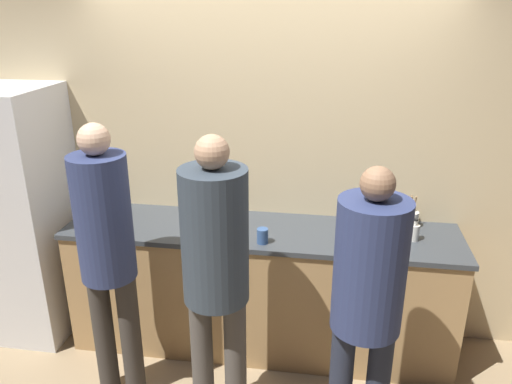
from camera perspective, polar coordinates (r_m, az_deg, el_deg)
The scene contains 11 objects.
ground_plane at distance 3.67m, azimuth -0.38°, elevation -20.03°, with size 14.00×14.00×0.00m, color #9E8460.
wall_back at distance 3.62m, azimuth 1.31°, elevation 3.10°, with size 5.20×0.06×2.60m.
counter at distance 3.68m, azimuth 0.54°, elevation -10.77°, with size 2.71×0.66×0.94m.
refrigerator at distance 4.08m, azimuth -25.64°, elevation -2.37°, with size 0.70×0.70×1.87m.
person_left at distance 3.08m, azimuth -16.70°, elevation -5.96°, with size 0.33×0.33×1.80m.
person_center at distance 2.74m, azimuth -4.65°, elevation -7.97°, with size 0.36×0.36×1.80m.
person_right at distance 2.66m, azimuth 12.64°, elevation -11.10°, with size 0.36×0.36×1.70m.
fruit_bowl at distance 3.55m, azimuth -4.31°, elevation -2.85°, with size 0.28×0.28×0.11m.
utensil_crock at distance 3.62m, azimuth 17.31°, elevation -2.90°, with size 0.10×0.10×0.23m.
bottle_clear at distance 3.42m, azimuth 17.63°, elevation -4.34°, with size 0.07×0.07×0.16m.
cup_blue at distance 3.23m, azimuth 0.75°, elevation -5.04°, with size 0.07×0.07×0.10m.
Camera 1 is at (0.45, -2.73, 2.42)m, focal length 35.00 mm.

